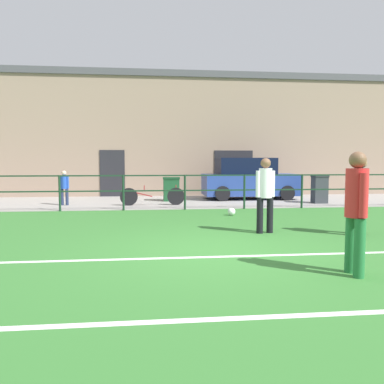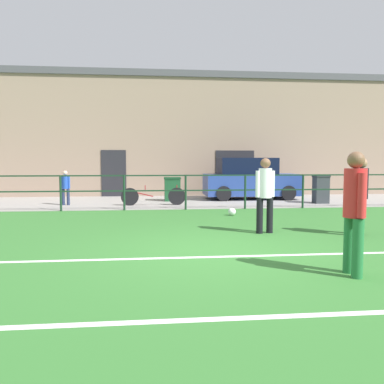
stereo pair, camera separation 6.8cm
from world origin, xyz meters
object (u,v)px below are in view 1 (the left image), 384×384
(player_striker, at_px, (265,191))
(spectator_child, at_px, (64,186))
(player_winger, at_px, (356,206))
(parked_car_red, at_px, (249,180))
(player_goalkeeper, at_px, (361,191))
(trash_bin_1, at_px, (171,189))
(soccer_ball_match, at_px, (232,212))
(bicycle_parked_0, at_px, (152,196))
(trash_bin_0, at_px, (320,189))

(player_striker, bearing_deg, spectator_child, 122.61)
(player_striker, xyz_separation_m, spectator_child, (-5.57, 5.93, -0.21))
(player_winger, bearing_deg, parked_car_red, -4.77)
(player_goalkeeper, height_order, trash_bin_1, player_goalkeeper)
(player_goalkeeper, distance_m, parked_car_red, 8.03)
(player_winger, bearing_deg, soccer_ball_match, 6.31)
(bicycle_parked_0, bearing_deg, soccer_ball_match, -50.11)
(player_goalkeeper, relative_size, player_striker, 1.00)
(trash_bin_0, bearing_deg, bicycle_parked_0, -179.47)
(player_goalkeeper, distance_m, player_striker, 2.01)
(player_winger, bearing_deg, bicycle_parked_0, 19.42)
(soccer_ball_match, relative_size, spectator_child, 0.18)
(player_goalkeeper, relative_size, spectator_child, 1.34)
(parked_car_red, bearing_deg, player_winger, -96.88)
(soccer_ball_match, relative_size, trash_bin_0, 0.21)
(player_striker, bearing_deg, parked_car_red, 67.48)
(spectator_child, distance_m, trash_bin_1, 4.05)
(player_striker, xyz_separation_m, parked_car_red, (1.60, 7.58, -0.11))
(player_goalkeeper, xyz_separation_m, soccer_ball_match, (-2.10, 3.26, -0.83))
(spectator_child, bearing_deg, parked_car_red, -155.04)
(bicycle_parked_0, bearing_deg, parked_car_red, 26.45)
(player_goalkeeper, height_order, player_winger, player_winger)
(parked_car_red, height_order, trash_bin_0, parked_car_red)
(bicycle_parked_0, xyz_separation_m, trash_bin_0, (6.26, 0.06, 0.21))
(parked_car_red, bearing_deg, bicycle_parked_0, -153.55)
(parked_car_red, bearing_deg, spectator_child, -167.05)
(player_goalkeeper, bearing_deg, parked_car_red, -146.40)
(player_goalkeeper, height_order, parked_car_red, parked_car_red)
(player_goalkeeper, distance_m, bicycle_parked_0, 7.47)
(soccer_ball_match, distance_m, trash_bin_1, 4.53)
(player_goalkeeper, distance_m, trash_bin_0, 6.36)
(soccer_ball_match, distance_m, bicycle_parked_0, 3.59)
(player_goalkeeper, bearing_deg, player_winger, 0.19)
(player_winger, distance_m, soccer_ball_match, 6.12)
(player_goalkeeper, distance_m, soccer_ball_match, 3.97)
(parked_car_red, xyz_separation_m, trash_bin_0, (2.22, -1.95, -0.27))
(spectator_child, bearing_deg, soccer_ball_match, 162.20)
(player_winger, bearing_deg, player_striker, 7.41)
(player_goalkeeper, relative_size, trash_bin_1, 1.75)
(bicycle_parked_0, bearing_deg, trash_bin_0, 0.53)
(bicycle_parked_0, height_order, trash_bin_1, trash_bin_1)
(player_goalkeeper, relative_size, player_winger, 0.97)
(parked_car_red, distance_m, trash_bin_0, 2.97)
(spectator_child, relative_size, trash_bin_0, 1.17)
(bicycle_parked_0, bearing_deg, player_winger, -72.69)
(spectator_child, relative_size, parked_car_red, 0.32)
(player_winger, height_order, trash_bin_1, player_winger)
(soccer_ball_match, bearing_deg, parked_car_red, 69.85)
(player_winger, distance_m, bicycle_parked_0, 9.23)
(player_winger, height_order, spectator_child, player_winger)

